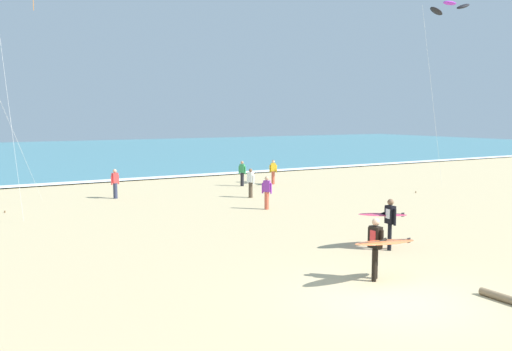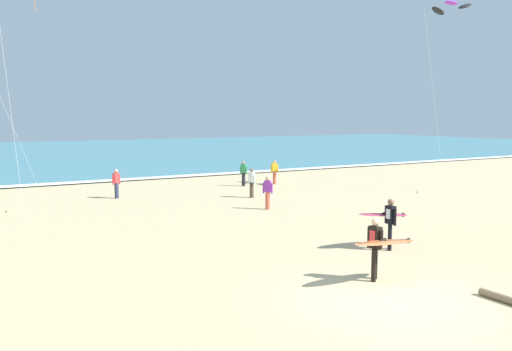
{
  "view_description": "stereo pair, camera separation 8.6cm",
  "coord_description": "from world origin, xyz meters",
  "views": [
    {
      "loc": [
        -9.05,
        -9.07,
        4.43
      ],
      "look_at": [
        -0.74,
        5.38,
        2.53
      ],
      "focal_mm": 36.89,
      "sensor_mm": 36.0,
      "label": 1
    },
    {
      "loc": [
        -8.98,
        -9.11,
        4.43
      ],
      "look_at": [
        -0.74,
        5.38,
        2.53
      ],
      "focal_mm": 36.89,
      "sensor_mm": 36.0,
      "label": 2
    }
  ],
  "objects": [
    {
      "name": "bystander_white_top",
      "position": [
        4.77,
        15.57,
        0.81
      ],
      "size": [
        0.28,
        0.48,
        1.59
      ],
      "color": "#4C3D2D",
      "rests_on": "ground"
    },
    {
      "name": "shoreline_foam",
      "position": [
        0.0,
        26.43,
        0.09
      ],
      "size": [
        160.0,
        1.27,
        0.01
      ],
      "primitive_type": "cube",
      "color": "white",
      "rests_on": "ocean_water"
    },
    {
      "name": "driftwood_log",
      "position": [
        2.16,
        -1.7,
        0.09
      ],
      "size": [
        0.25,
        1.65,
        0.19
      ],
      "primitive_type": "cylinder",
      "rotation": [
        0.0,
        1.57,
        4.75
      ],
      "color": "#846B4C",
      "rests_on": "ground"
    },
    {
      "name": "ground_plane",
      "position": [
        0.0,
        0.0,
        0.0
      ],
      "size": [
        160.0,
        160.0,
        0.0
      ],
      "primitive_type": "plane",
      "color": "tan"
    },
    {
      "name": "bystander_green_top",
      "position": [
        6.63,
        19.96,
        0.81
      ],
      "size": [
        0.33,
        0.42,
        1.59
      ],
      "color": "black",
      "rests_on": "ground"
    },
    {
      "name": "surfer_lead",
      "position": [
        0.64,
        1.16,
        1.04
      ],
      "size": [
        2.17,
        0.94,
        1.71
      ],
      "color": "black",
      "rests_on": "ground"
    },
    {
      "name": "bystander_red_top",
      "position": [
        -1.68,
        18.94,
        0.81
      ],
      "size": [
        0.47,
        0.28,
        1.59
      ],
      "color": "#2D334C",
      "rests_on": "ground"
    },
    {
      "name": "kite_arc_violet_near",
      "position": [
        16.52,
        12.7,
        10.73
      ],
      "size": [
        3.38,
        2.38,
        11.07
      ],
      "color": "black",
      "rests_on": "ground"
    },
    {
      "name": "ocean_water",
      "position": [
        0.0,
        56.13,
        0.04
      ],
      "size": [
        160.0,
        60.0,
        0.08
      ],
      "primitive_type": "cube",
      "color": "teal",
      "rests_on": "ground"
    },
    {
      "name": "bystander_purple_top",
      "position": [
        3.68,
        12.05,
        0.81
      ],
      "size": [
        0.36,
        0.39,
        1.59
      ],
      "color": "#D8593F",
      "rests_on": "ground"
    },
    {
      "name": "bystander_yellow_top",
      "position": [
        8.8,
        19.75,
        0.81
      ],
      "size": [
        0.47,
        0.28,
        1.59
      ],
      "color": "#D8593F",
      "rests_on": "ground"
    },
    {
      "name": "surfer_trailing",
      "position": [
        3.32,
        3.7,
        1.05
      ],
      "size": [
        2.06,
        1.0,
        1.71
      ],
      "color": "black",
      "rests_on": "ground"
    }
  ]
}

